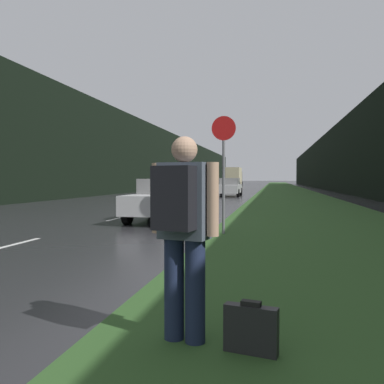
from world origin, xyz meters
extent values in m
cube|color=#2D5123|center=(6.80, 40.00, 0.01)|extent=(6.00, 240.00, 0.02)
cube|color=silver|center=(0.00, 12.72, 0.00)|extent=(0.12, 3.00, 0.01)
cube|color=silver|center=(0.00, 19.72, 0.00)|extent=(0.12, 3.00, 0.01)
cube|color=silver|center=(0.00, 26.72, 0.00)|extent=(0.12, 3.00, 0.01)
cube|color=silver|center=(0.00, 33.72, 0.00)|extent=(0.12, 3.00, 0.01)
cube|color=black|center=(-9.80, 50.00, 3.97)|extent=(2.00, 140.00, 7.93)
cube|color=black|center=(12.80, 50.00, 3.59)|extent=(2.00, 140.00, 7.18)
cylinder|color=slate|center=(4.19, 8.77, 1.18)|extent=(0.07, 0.07, 2.36)
cylinder|color=#B71414|center=(4.19, 8.77, 2.67)|extent=(0.61, 0.02, 0.61)
cylinder|color=#1E2847|center=(4.59, 1.99, 0.45)|extent=(0.17, 0.17, 0.89)
cylinder|color=#1E2847|center=(4.78, 1.95, 0.45)|extent=(0.17, 0.17, 0.89)
cube|color=#4C5666|center=(4.69, 1.97, 1.21)|extent=(0.45, 0.31, 0.64)
sphere|color=tan|center=(4.69, 1.97, 1.65)|extent=(0.22, 0.22, 0.22)
cylinder|color=tan|center=(4.44, 2.02, 1.23)|extent=(0.10, 0.10, 0.61)
cylinder|color=tan|center=(4.94, 1.91, 1.23)|extent=(0.10, 0.10, 0.61)
cube|color=black|center=(4.64, 1.77, 1.25)|extent=(0.36, 0.24, 0.51)
cube|color=#232326|center=(5.26, 1.82, 0.20)|extent=(0.44, 0.19, 0.40)
cube|color=black|center=(5.26, 1.82, 0.42)|extent=(0.17, 0.10, 0.04)
cube|color=#BCBCBC|center=(1.90, 11.78, 0.60)|extent=(1.91, 4.21, 0.60)
cube|color=slate|center=(1.90, 12.00, 1.15)|extent=(1.62, 1.89, 0.50)
cylinder|color=black|center=(2.81, 10.48, 0.33)|extent=(0.20, 0.67, 0.67)
cylinder|color=black|center=(0.99, 10.48, 0.33)|extent=(0.20, 0.67, 0.67)
cylinder|color=black|center=(2.81, 13.09, 0.33)|extent=(0.20, 0.67, 0.67)
cylinder|color=black|center=(0.99, 13.09, 0.33)|extent=(0.20, 0.67, 0.67)
cube|color=#BCBCBC|center=(1.90, 31.39, 0.60)|extent=(1.71, 4.47, 0.64)
cube|color=slate|center=(1.90, 31.61, 1.20)|extent=(1.45, 2.01, 0.54)
cylinder|color=black|center=(2.71, 30.00, 0.31)|extent=(0.20, 0.63, 0.63)
cylinder|color=black|center=(1.09, 30.00, 0.31)|extent=(0.20, 0.63, 0.63)
cylinder|color=black|center=(2.71, 32.78, 0.31)|extent=(0.20, 0.63, 0.63)
cylinder|color=black|center=(1.09, 32.78, 0.31)|extent=(0.20, 0.63, 0.63)
cube|color=#4C514C|center=(-1.90, 44.03, 0.58)|extent=(1.72, 4.40, 0.61)
cube|color=#2D302D|center=(-1.90, 43.81, 1.11)|extent=(1.46, 1.98, 0.46)
cylinder|color=black|center=(-2.72, 45.39, 0.31)|extent=(0.20, 0.62, 0.62)
cylinder|color=black|center=(-1.09, 45.39, 0.31)|extent=(0.20, 0.62, 0.62)
cylinder|color=black|center=(-2.72, 42.67, 0.31)|extent=(0.20, 0.62, 0.62)
cylinder|color=black|center=(-1.09, 42.67, 0.31)|extent=(0.20, 0.62, 0.62)
cube|color=#6E684F|center=(-1.90, 78.64, 1.57)|extent=(2.34, 2.29, 2.32)
cube|color=tan|center=(-1.90, 74.31, 1.95)|extent=(2.46, 6.36, 3.09)
cylinder|color=black|center=(-3.07, 78.41, 0.45)|extent=(0.28, 0.90, 0.90)
cylinder|color=black|center=(-0.73, 78.41, 0.45)|extent=(0.28, 0.90, 0.90)
cylinder|color=black|center=(-3.07, 72.72, 0.45)|extent=(0.28, 0.90, 0.90)
cylinder|color=black|center=(-0.73, 72.72, 0.45)|extent=(0.28, 0.90, 0.90)
camera|label=1|loc=(5.43, -1.38, 1.40)|focal=38.00mm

